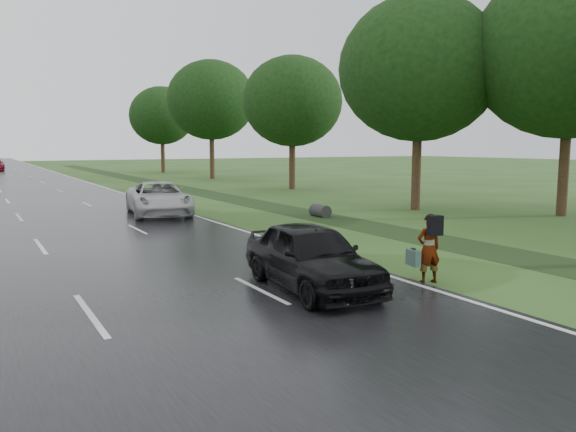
# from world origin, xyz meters

# --- Properties ---
(ground) EXTENTS (220.00, 220.00, 0.00)m
(ground) POSITION_xyz_m (0.00, 0.00, 0.00)
(ground) COLOR #2C481A
(ground) RESTS_ON ground
(edge_stripe_east) EXTENTS (0.12, 180.00, 0.01)m
(edge_stripe_east) POSITION_xyz_m (6.75, 45.00, 0.04)
(edge_stripe_east) COLOR silver
(edge_stripe_east) RESTS_ON road
(drainage_ditch) EXTENTS (2.20, 120.00, 0.56)m
(drainage_ditch) POSITION_xyz_m (11.50, 18.71, 0.04)
(drainage_ditch) COLOR #1E3113
(drainage_ditch) RESTS_ON ground
(tree_east_b) EXTENTS (7.60, 7.60, 10.11)m
(tree_east_b) POSITION_xyz_m (17.00, 10.00, 6.68)
(tree_east_b) COLOR #362016
(tree_east_b) RESTS_ON ground
(tree_east_c) EXTENTS (7.00, 7.00, 9.29)m
(tree_east_c) POSITION_xyz_m (18.20, 24.00, 6.14)
(tree_east_c) COLOR #362016
(tree_east_c) RESTS_ON ground
(tree_east_d) EXTENTS (8.00, 8.00, 10.76)m
(tree_east_d) POSITION_xyz_m (17.80, 38.00, 7.15)
(tree_east_d) COLOR #362016
(tree_east_d) RESTS_ON ground
(tree_east_e) EXTENTS (8.40, 8.40, 10.93)m
(tree_east_e) POSITION_xyz_m (21.00, 5.00, 7.14)
(tree_east_e) COLOR #362016
(tree_east_e) RESTS_ON ground
(tree_east_f) EXTENTS (7.20, 7.20, 9.62)m
(tree_east_f) POSITION_xyz_m (17.50, 52.00, 6.37)
(tree_east_f) COLOR #362016
(tree_east_f) RESTS_ON ground
(pedestrian) EXTENTS (0.76, 0.74, 1.59)m
(pedestrian) POSITION_xyz_m (7.18, -1.16, 0.82)
(pedestrian) COLOR #A5998C
(pedestrian) RESTS_ON ground
(white_pickup) EXTENTS (3.19, 5.59, 1.47)m
(white_pickup) POSITION_xyz_m (5.50, 13.90, 0.77)
(white_pickup) COLOR silver
(white_pickup) RESTS_ON road
(dark_sedan) EXTENTS (2.03, 4.36, 1.44)m
(dark_sedan) POSITION_xyz_m (4.51, -0.44, 0.76)
(dark_sedan) COLOR black
(dark_sedan) RESTS_ON road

